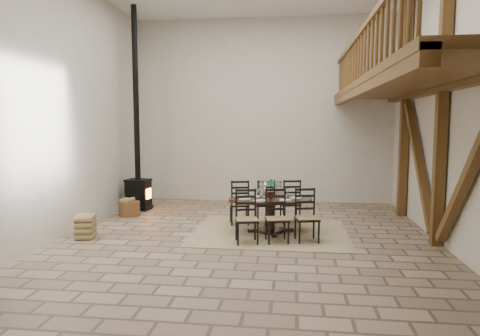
# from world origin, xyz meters

# --- Properties ---
(ground) EXTENTS (8.00, 8.00, 0.00)m
(ground) POSITION_xyz_m (0.00, 0.00, 0.00)
(ground) COLOR tan
(ground) RESTS_ON ground
(room_shell) EXTENTS (7.02, 8.02, 5.01)m
(room_shell) POSITION_xyz_m (1.19, 0.00, 3.01)
(room_shell) COLOR beige
(room_shell) RESTS_ON ground
(rug) EXTENTS (3.00, 2.50, 0.02)m
(rug) POSITION_xyz_m (0.41, 0.51, 0.01)
(rug) COLOR #A08766
(rug) RESTS_ON ground
(dining_table) EXTENTS (1.87, 2.14, 1.07)m
(dining_table) POSITION_xyz_m (0.41, 0.51, 0.37)
(dining_table) COLOR black
(dining_table) RESTS_ON ground
(wood_stove) EXTENTS (0.64, 0.52, 5.00)m
(wood_stove) POSITION_xyz_m (-3.02, 2.41, 1.15)
(wood_stove) COLOR black
(wood_stove) RESTS_ON ground
(log_basket) EXTENTS (0.50, 0.50, 0.41)m
(log_basket) POSITION_xyz_m (-2.98, 1.70, 0.18)
(log_basket) COLOR brown
(log_basket) RESTS_ON ground
(log_stack) EXTENTS (0.42, 0.51, 0.44)m
(log_stack) POSITION_xyz_m (-3.03, -0.33, 0.22)
(log_stack) COLOR #A28B5A
(log_stack) RESTS_ON ground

